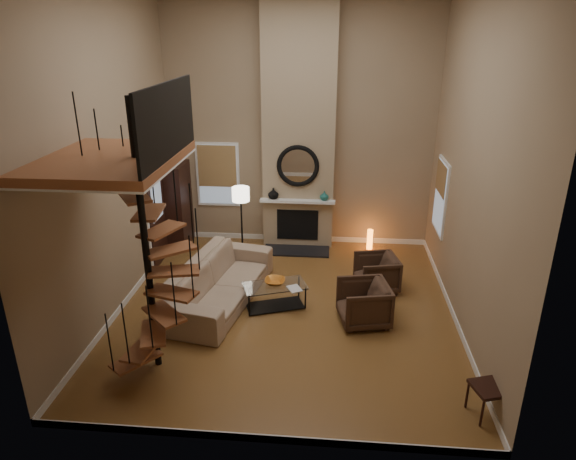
# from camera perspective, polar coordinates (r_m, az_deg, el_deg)

# --- Properties ---
(ground) EXTENTS (6.00, 6.50, 0.01)m
(ground) POSITION_cam_1_polar(r_m,az_deg,el_deg) (9.47, -0.22, -8.82)
(ground) COLOR olive
(ground) RESTS_ON ground
(back_wall) EXTENTS (6.00, 0.02, 5.50)m
(back_wall) POSITION_cam_1_polar(r_m,az_deg,el_deg) (11.58, 1.29, 11.50)
(back_wall) COLOR #998163
(back_wall) RESTS_ON ground
(front_wall) EXTENTS (6.00, 0.02, 5.50)m
(front_wall) POSITION_cam_1_polar(r_m,az_deg,el_deg) (5.34, -3.51, -1.05)
(front_wall) COLOR #998163
(front_wall) RESTS_ON ground
(left_wall) EXTENTS (0.02, 6.50, 5.50)m
(left_wall) POSITION_cam_1_polar(r_m,az_deg,el_deg) (9.18, -19.40, 7.54)
(left_wall) COLOR #998163
(left_wall) RESTS_ON ground
(right_wall) EXTENTS (0.02, 6.50, 5.50)m
(right_wall) POSITION_cam_1_polar(r_m,az_deg,el_deg) (8.67, 20.05, 6.66)
(right_wall) COLOR #998163
(right_wall) RESTS_ON ground
(baseboard_back) EXTENTS (6.00, 0.02, 0.12)m
(baseboard_back) POSITION_cam_1_polar(r_m,az_deg,el_deg) (12.34, 1.18, -0.90)
(baseboard_back) COLOR white
(baseboard_back) RESTS_ON ground
(baseboard_front) EXTENTS (6.00, 0.02, 0.12)m
(baseboard_front) POSITION_cam_1_polar(r_m,az_deg,el_deg) (6.86, -2.94, -22.20)
(baseboard_front) COLOR white
(baseboard_front) RESTS_ON ground
(baseboard_left) EXTENTS (0.02, 6.50, 0.12)m
(baseboard_left) POSITION_cam_1_polar(r_m,az_deg,el_deg) (10.13, -17.46, -7.33)
(baseboard_left) COLOR white
(baseboard_left) RESTS_ON ground
(baseboard_right) EXTENTS (0.02, 6.50, 0.12)m
(baseboard_right) POSITION_cam_1_polar(r_m,az_deg,el_deg) (9.67, 17.94, -8.87)
(baseboard_right) COLOR white
(baseboard_right) RESTS_ON ground
(chimney_breast) EXTENTS (1.60, 0.38, 5.50)m
(chimney_breast) POSITION_cam_1_polar(r_m,az_deg,el_deg) (11.39, 1.22, 11.33)
(chimney_breast) COLOR tan
(chimney_breast) RESTS_ON ground
(hearth) EXTENTS (1.50, 0.60, 0.04)m
(hearth) POSITION_cam_1_polar(r_m,az_deg,el_deg) (11.74, 0.95, -2.33)
(hearth) COLOR black
(hearth) RESTS_ON ground
(firebox) EXTENTS (0.95, 0.02, 0.72)m
(firebox) POSITION_cam_1_polar(r_m,az_deg,el_deg) (11.80, 1.07, 0.59)
(firebox) COLOR black
(firebox) RESTS_ON chimney_breast
(mantel) EXTENTS (1.70, 0.18, 0.06)m
(mantel) POSITION_cam_1_polar(r_m,az_deg,el_deg) (11.52, 1.06, 3.23)
(mantel) COLOR white
(mantel) RESTS_ON chimney_breast
(mirror_frame) EXTENTS (0.94, 0.10, 0.94)m
(mirror_frame) POSITION_cam_1_polar(r_m,az_deg,el_deg) (11.35, 1.11, 7.16)
(mirror_frame) COLOR black
(mirror_frame) RESTS_ON chimney_breast
(mirror_disc) EXTENTS (0.80, 0.01, 0.80)m
(mirror_disc) POSITION_cam_1_polar(r_m,az_deg,el_deg) (11.36, 1.11, 7.17)
(mirror_disc) COLOR white
(mirror_disc) RESTS_ON chimney_breast
(vase_left) EXTENTS (0.24, 0.24, 0.25)m
(vase_left) POSITION_cam_1_polar(r_m,az_deg,el_deg) (11.56, -1.65, 4.09)
(vase_left) COLOR black
(vase_left) RESTS_ON mantel
(vase_right) EXTENTS (0.20, 0.20, 0.21)m
(vase_right) POSITION_cam_1_polar(r_m,az_deg,el_deg) (11.49, 4.07, 3.84)
(vase_right) COLOR #1A5D54
(vase_right) RESTS_ON mantel
(window_back) EXTENTS (1.02, 0.06, 1.52)m
(window_back) POSITION_cam_1_polar(r_m,az_deg,el_deg) (12.08, -7.85, 6.25)
(window_back) COLOR white
(window_back) RESTS_ON back_wall
(window_right) EXTENTS (0.06, 1.02, 1.52)m
(window_right) POSITION_cam_1_polar(r_m,az_deg,el_deg) (10.83, 16.69, 3.73)
(window_right) COLOR white
(window_right) RESTS_ON right_wall
(entry_door) EXTENTS (0.10, 1.05, 2.16)m
(entry_door) POSITION_cam_1_polar(r_m,az_deg,el_deg) (11.24, -14.52, 1.48)
(entry_door) COLOR white
(entry_door) RESTS_ON ground
(loft) EXTENTS (1.70, 2.20, 1.09)m
(loft) POSITION_cam_1_polar(r_m,az_deg,el_deg) (7.09, -18.53, 7.76)
(loft) COLOR #975631
(loft) RESTS_ON left_wall
(spiral_stair) EXTENTS (1.47, 1.47, 4.06)m
(spiral_stair) POSITION_cam_1_polar(r_m,az_deg,el_deg) (7.46, -15.33, -3.05)
(spiral_stair) COLOR black
(spiral_stair) RESTS_ON ground
(hutch) EXTENTS (0.42, 0.89, 1.99)m
(hutch) POSITION_cam_1_polar(r_m,az_deg,el_deg) (12.11, -12.13, 2.67)
(hutch) COLOR black
(hutch) RESTS_ON ground
(sofa) EXTENTS (1.68, 3.10, 0.86)m
(sofa) POSITION_cam_1_polar(r_m,az_deg,el_deg) (9.66, -7.67, -5.67)
(sofa) COLOR tan
(sofa) RESTS_ON ground
(armchair_near) EXTENTS (0.92, 0.90, 0.71)m
(armchair_near) POSITION_cam_1_polar(r_m,az_deg,el_deg) (10.14, 10.24, -4.72)
(armchair_near) COLOR #422B1E
(armchair_near) RESTS_ON ground
(armchair_far) EXTENTS (0.99, 0.97, 0.77)m
(armchair_far) POSITION_cam_1_polar(r_m,az_deg,el_deg) (9.04, 8.92, -8.09)
(armchair_far) COLOR #422B1E
(armchair_far) RESTS_ON ground
(coffee_table) EXTENTS (1.25, 0.91, 0.44)m
(coffee_table) POSITION_cam_1_polar(r_m,az_deg,el_deg) (9.40, -1.48, -7.06)
(coffee_table) COLOR silver
(coffee_table) RESTS_ON ground
(bowl) EXTENTS (0.37, 0.37, 0.09)m
(bowl) POSITION_cam_1_polar(r_m,az_deg,el_deg) (9.34, -1.46, -5.77)
(bowl) COLOR orange
(bowl) RESTS_ON coffee_table
(book) EXTENTS (0.32, 0.35, 0.03)m
(book) POSITION_cam_1_polar(r_m,az_deg,el_deg) (9.15, 0.59, -6.63)
(book) COLOR gray
(book) RESTS_ON coffee_table
(floor_lamp) EXTENTS (0.37, 0.37, 1.70)m
(floor_lamp) POSITION_cam_1_polar(r_m,az_deg,el_deg) (10.80, -5.28, 3.32)
(floor_lamp) COLOR black
(floor_lamp) RESTS_ON ground
(accent_lamp) EXTENTS (0.13, 0.13, 0.47)m
(accent_lamp) POSITION_cam_1_polar(r_m,az_deg,el_deg) (11.92, 9.12, -1.04)
(accent_lamp) COLOR orange
(accent_lamp) RESTS_ON ground
(side_chair) EXTENTS (0.53, 0.52, 0.93)m
(side_chair) POSITION_cam_1_polar(r_m,az_deg,el_deg) (7.43, 22.24, -15.40)
(side_chair) COLOR black
(side_chair) RESTS_ON ground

